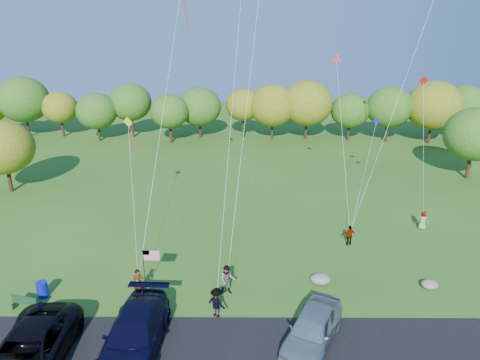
% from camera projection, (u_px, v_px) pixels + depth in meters
% --- Properties ---
extents(ground, '(140.00, 140.00, 0.00)m').
position_uv_depth(ground, '(235.00, 307.00, 24.45)').
color(ground, '#2A5719').
rests_on(ground, ground).
extents(asphalt_lane, '(44.00, 6.00, 0.06)m').
position_uv_depth(asphalt_lane, '(234.00, 358.00, 20.68)').
color(asphalt_lane, black).
rests_on(asphalt_lane, ground).
extents(treeline, '(77.58, 27.88, 8.64)m').
position_uv_depth(treeline, '(235.00, 108.00, 56.78)').
color(treeline, '#342213').
rests_on(treeline, ground).
extents(minivan_dark, '(3.21, 6.80, 1.88)m').
position_uv_depth(minivan_dark, '(29.00, 352.00, 19.70)').
color(minivan_dark, black).
rests_on(minivan_dark, asphalt_lane).
extents(minivan_navy, '(2.93, 6.59, 1.88)m').
position_uv_depth(minivan_navy, '(134.00, 334.00, 20.85)').
color(minivan_navy, black).
rests_on(minivan_navy, asphalt_lane).
extents(minivan_silver, '(4.18, 5.59, 1.77)m').
position_uv_depth(minivan_silver, '(313.00, 329.00, 21.31)').
color(minivan_silver, '#A1A8AC').
rests_on(minivan_silver, asphalt_lane).
extents(flyer_a, '(0.73, 0.58, 1.74)m').
position_uv_depth(flyer_a, '(138.00, 283.00, 25.22)').
color(flyer_a, '#4C4C59').
rests_on(flyer_a, ground).
extents(flyer_b, '(0.92, 0.72, 1.86)m').
position_uv_depth(flyer_b, '(227.00, 280.00, 25.41)').
color(flyer_b, '#4C4C59').
rests_on(flyer_b, ground).
extents(flyer_c, '(1.31, 1.17, 1.76)m').
position_uv_depth(flyer_c, '(217.00, 303.00, 23.40)').
color(flyer_c, '#4C4C59').
rests_on(flyer_c, ground).
extents(flyer_d, '(0.95, 0.50, 1.55)m').
position_uv_depth(flyer_d, '(350.00, 235.00, 31.10)').
color(flyer_d, '#4C4C59').
rests_on(flyer_d, ground).
extents(flyer_e, '(0.87, 0.71, 1.52)m').
position_uv_depth(flyer_e, '(423.00, 220.00, 33.53)').
color(flyer_e, '#4C4C59').
rests_on(flyer_e, ground).
extents(park_bench, '(1.64, 0.66, 0.92)m').
position_uv_depth(park_bench, '(25.00, 302.00, 24.10)').
color(park_bench, '#153A1D').
rests_on(park_bench, ground).
extents(trash_barrel, '(0.65, 0.65, 0.98)m').
position_uv_depth(trash_barrel, '(42.00, 289.00, 25.24)').
color(trash_barrel, '#0B13A5').
rests_on(trash_barrel, ground).
extents(flag_assembly, '(1.01, 0.66, 2.75)m').
position_uv_depth(flag_assembly, '(148.00, 260.00, 25.36)').
color(flag_assembly, black).
rests_on(flag_assembly, ground).
extents(boulder_near, '(1.27, 1.00, 0.64)m').
position_uv_depth(boulder_near, '(320.00, 279.00, 26.59)').
color(boulder_near, gray).
rests_on(boulder_near, ground).
extents(boulder_far, '(1.03, 0.86, 0.54)m').
position_uv_depth(boulder_far, '(430.00, 284.00, 26.12)').
color(boulder_far, gray).
rests_on(boulder_far, ground).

